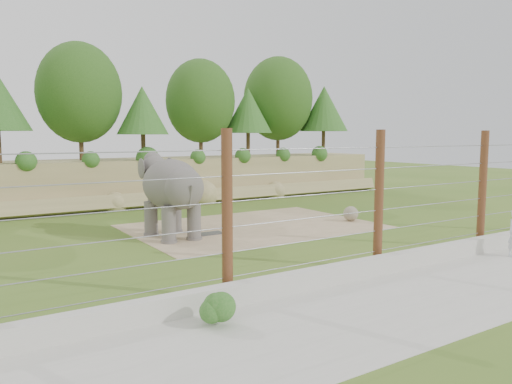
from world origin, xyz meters
TOP-DOWN VIEW (x-y plane):
  - ground at (0.00, 0.00)m, footprint 90.00×90.00m
  - back_embankment at (0.59, 12.68)m, footprint 30.00×5.52m
  - dirt_patch at (0.50, 3.00)m, footprint 10.00×7.00m
  - drain_grate at (-1.77, 2.53)m, footprint 1.00×0.60m
  - elephant at (-3.28, 2.73)m, footprint 1.72×3.86m
  - stone_ball at (4.86, 1.70)m, footprint 0.67×0.67m
  - retaining_wall at (0.00, -5.00)m, footprint 26.00×0.35m
  - walkway at (0.00, -7.00)m, footprint 26.00×4.00m
  - barrier_fence at (0.00, -4.50)m, footprint 20.26×0.26m
  - walkway_shrub at (-5.98, -5.80)m, footprint 0.68×0.68m

SIDE VIEW (x-z plane):
  - ground at x=0.00m, z-range 0.00..0.00m
  - walkway at x=0.00m, z-range 0.00..0.01m
  - dirt_patch at x=0.50m, z-range 0.00..0.02m
  - drain_grate at x=-1.77m, z-range 0.02..0.05m
  - retaining_wall at x=0.00m, z-range 0.00..0.50m
  - walkway_shrub at x=-5.98m, z-range 0.01..0.69m
  - stone_ball at x=4.86m, z-range 0.02..0.69m
  - elephant at x=-3.28m, z-range 0.00..3.10m
  - barrier_fence at x=0.00m, z-range 0.00..4.00m
  - back_embankment at x=0.59m, z-range -0.42..8.35m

